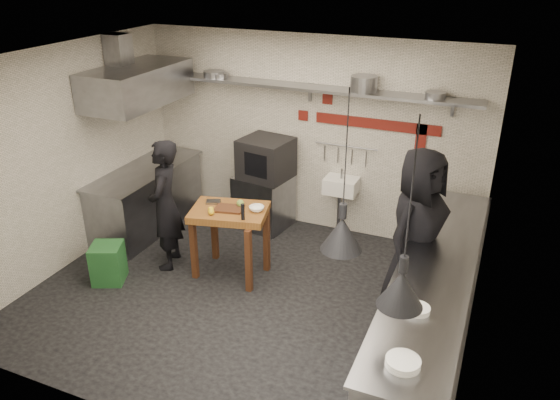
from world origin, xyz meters
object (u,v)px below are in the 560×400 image
at_px(combi_oven, 266,158).
at_px(chef_left, 165,205).
at_px(chef_right, 417,231).
at_px(oven_stand, 264,201).
at_px(prep_table, 231,242).
at_px(green_bin, 108,263).

distance_m(combi_oven, chef_left, 1.67).
bearing_deg(chef_right, combi_oven, 85.71).
distance_m(oven_stand, prep_table, 1.41).
bearing_deg(oven_stand, prep_table, -73.25).
bearing_deg(green_bin, oven_stand, 61.88).
bearing_deg(chef_right, oven_stand, 85.75).
bearing_deg(oven_stand, green_bin, -108.91).
height_order(green_bin, chef_right, chef_right).
height_order(chef_left, chef_right, chef_right).
height_order(green_bin, prep_table, prep_table).
bearing_deg(prep_table, combi_oven, 81.82).
distance_m(oven_stand, green_bin, 2.44).
xyz_separation_m(combi_oven, chef_right, (2.35, -1.15, -0.12)).
bearing_deg(prep_table, green_bin, -164.16).
relative_size(green_bin, prep_table, 0.54).
distance_m(oven_stand, chef_right, 2.74).
relative_size(chef_left, chef_right, 0.89).
relative_size(combi_oven, chef_right, 0.35).
relative_size(green_bin, chef_right, 0.26).
xyz_separation_m(oven_stand, combi_oven, (0.06, -0.03, 0.69)).
height_order(oven_stand, combi_oven, combi_oven).
xyz_separation_m(combi_oven, green_bin, (-1.21, -2.12, -0.84)).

